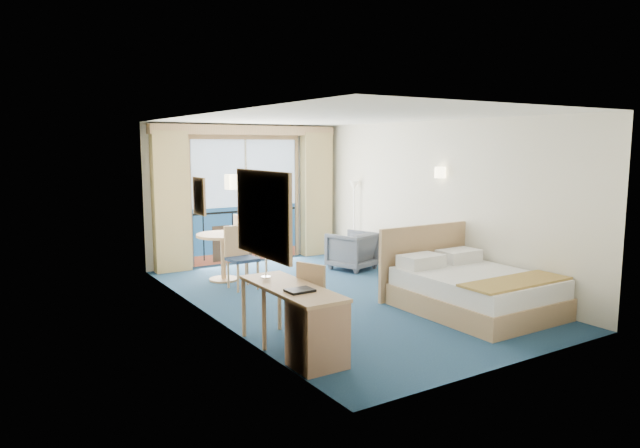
{
  "coord_description": "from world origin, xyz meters",
  "views": [
    {
      "loc": [
        -4.72,
        -7.04,
        2.29
      ],
      "look_at": [
        -0.17,
        0.2,
        1.11
      ],
      "focal_mm": 32.0,
      "sensor_mm": 36.0,
      "label": 1
    }
  ],
  "objects": [
    {
      "name": "folder",
      "position": [
        -1.75,
        -1.92,
        0.76
      ],
      "size": [
        0.29,
        0.22,
        0.03
      ],
      "primitive_type": "cube",
      "rotation": [
        0.0,
        0.0,
        0.01
      ],
      "color": "black",
      "rests_on": "desk"
    },
    {
      "name": "nightstand",
      "position": [
        1.79,
        -0.13,
        0.25
      ],
      "size": [
        0.37,
        0.36,
        0.49
      ],
      "primitive_type": "cube",
      "color": "tan",
      "rests_on": "ground"
    },
    {
      "name": "curtain_right",
      "position": [
        1.55,
        3.07,
        1.28
      ],
      "size": [
        0.65,
        0.22,
        2.55
      ],
      "primitive_type": "cube",
      "color": "tan",
      "rests_on": "room_walls"
    },
    {
      "name": "armchair",
      "position": [
        1.34,
        1.48,
        0.35
      ],
      "size": [
        0.95,
        0.96,
        0.7
      ],
      "primitive_type": "imported",
      "rotation": [
        0.0,
        0.0,
        3.45
      ],
      "color": "#4D525D",
      "rests_on": "ground"
    },
    {
      "name": "balcony_door",
      "position": [
        -0.01,
        3.22,
        1.14
      ],
      "size": [
        2.36,
        0.03,
        2.52
      ],
      "color": "navy",
      "rests_on": "room_walls"
    },
    {
      "name": "round_table",
      "position": [
        -1.04,
        1.91,
        0.61
      ],
      "size": [
        0.9,
        0.9,
        0.81
      ],
      "color": "tan",
      "rests_on": "ground"
    },
    {
      "name": "wall_print",
      "position": [
        -1.97,
        0.45,
        1.6
      ],
      "size": [
        0.04,
        0.42,
        0.52
      ],
      "color": "tan",
      "rests_on": "room_walls"
    },
    {
      "name": "room_walls",
      "position": [
        0.0,
        0.0,
        1.78
      ],
      "size": [
        4.04,
        6.54,
        2.72
      ],
      "color": "white",
      "rests_on": "ground"
    },
    {
      "name": "desk",
      "position": [
        -1.72,
        -2.09,
        0.41
      ],
      "size": [
        0.55,
        1.59,
        0.74
      ],
      "color": "tan",
      "rests_on": "ground"
    },
    {
      "name": "floor",
      "position": [
        0.0,
        0.0,
        0.0
      ],
      "size": [
        6.5,
        6.5,
        0.0
      ],
      "primitive_type": "plane",
      "color": "navy",
      "rests_on": "ground"
    },
    {
      "name": "mirror",
      "position": [
        -1.97,
        -1.5,
        1.55
      ],
      "size": [
        0.05,
        1.25,
        0.95
      ],
      "color": "tan",
      "rests_on": "room_walls"
    },
    {
      "name": "sconce_left",
      "position": [
        -1.94,
        -0.6,
        1.85
      ],
      "size": [
        0.18,
        0.18,
        0.18
      ],
      "primitive_type": "cylinder",
      "color": "#FFECB2",
      "rests_on": "room_walls"
    },
    {
      "name": "phone",
      "position": [
        1.75,
        -0.16,
        0.53
      ],
      "size": [
        0.18,
        0.15,
        0.07
      ],
      "primitive_type": "cube",
      "rotation": [
        0.0,
        0.0,
        0.16
      ],
      "color": "white",
      "rests_on": "nightstand"
    },
    {
      "name": "table_chair_a",
      "position": [
        -0.59,
        1.94,
        0.62
      ],
      "size": [
        0.51,
        0.49,
        1.09
      ],
      "rotation": [
        0.0,
        0.0,
        1.51
      ],
      "color": "#20304B",
      "rests_on": "ground"
    },
    {
      "name": "pelmet",
      "position": [
        0.0,
        3.1,
        2.58
      ],
      "size": [
        3.8,
        0.25,
        0.18
      ],
      "primitive_type": "cube",
      "color": "tan",
      "rests_on": "room_walls"
    },
    {
      "name": "curtain_left",
      "position": [
        -1.55,
        3.07,
        1.28
      ],
      "size": [
        0.65,
        0.22,
        2.55
      ],
      "primitive_type": "cube",
      "color": "tan",
      "rests_on": "room_walls"
    },
    {
      "name": "sconce_right",
      "position": [
        1.94,
        -0.15,
        1.85
      ],
      "size": [
        0.18,
        0.18,
        0.18
      ],
      "primitive_type": "cylinder",
      "color": "#FFECB2",
      "rests_on": "room_walls"
    },
    {
      "name": "desk_chair",
      "position": [
        -1.27,
        -1.48,
        0.53
      ],
      "size": [
        0.53,
        0.53,
        0.94
      ],
      "rotation": [
        0.0,
        0.0,
        1.95
      ],
      "color": "#20304B",
      "rests_on": "ground"
    },
    {
      "name": "desk_lamp",
      "position": [
        -1.81,
        -1.22,
        1.06
      ],
      "size": [
        0.11,
        0.11,
        0.42
      ],
      "color": "silver",
      "rests_on": "desk"
    },
    {
      "name": "table_chair_b",
      "position": [
        -1.01,
        1.29,
        0.57
      ],
      "size": [
        0.45,
        0.46,
        1.01
      ],
      "rotation": [
        0.0,
        0.0,
        0.04
      ],
      "color": "#20304B",
      "rests_on": "ground"
    },
    {
      "name": "bed",
      "position": [
        1.18,
        -1.62,
        0.31
      ],
      "size": [
        1.74,
        2.07,
        1.1
      ],
      "color": "tan",
      "rests_on": "ground"
    },
    {
      "name": "floor_lamp",
      "position": [
        1.88,
        2.18,
        1.2
      ],
      "size": [
        0.22,
        0.22,
        1.59
      ],
      "color": "silver",
      "rests_on": "ground"
    }
  ]
}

